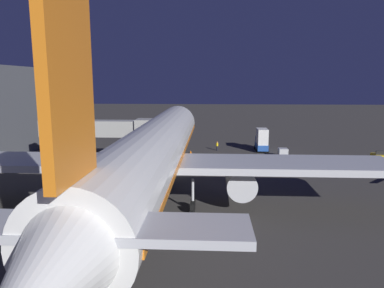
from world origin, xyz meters
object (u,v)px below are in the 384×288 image
Objects in this scene: baggage_container_far_row at (283,153)px; catering_truck at (262,140)px; jet_bridge at (108,129)px; ground_crew_marshaller_fwd at (217,146)px; traffic_cone_nose_port at (191,152)px; baggage_tug_spare at (378,157)px; airliner_at_gate at (154,153)px; apron_floodlight_mast at (46,92)px; traffic_cone_nose_starboard at (167,151)px.

catering_truck is at bearing -62.65° from baggage_container_far_row.
ground_crew_marshaller_fwd is (-17.37, -13.19, -4.91)m from jet_bridge.
baggage_container_far_row is 2.99× the size of traffic_cone_nose_port.
ground_crew_marshaller_fwd is at bearing -17.06° from baggage_tug_spare.
catering_truck is 8.59m from ground_crew_marshaller_fwd.
ground_crew_marshaller_fwd is (-7.17, -31.21, -4.79)m from airliner_at_gate.
airliner_at_gate is at bearing 130.34° from apron_floodlight_mast.
baggage_container_far_row is 12.83m from ground_crew_marshaller_fwd.
baggage_tug_spare is (-59.40, 7.01, -10.51)m from apron_floodlight_mast.
catering_truck is at bearing -168.02° from traffic_cone_nose_port.
traffic_cone_nose_port and traffic_cone_nose_starboard have the same top height.
apron_floodlight_mast reaches higher than baggage_tug_spare.
catering_truck is at bearing -24.36° from baggage_tug_spare.
apron_floodlight_mast is at bearing -3.37° from traffic_cone_nose_port.
airliner_at_gate reaches higher than traffic_cone_nose_port.
airliner_at_gate reaches higher than baggage_container_far_row.
catering_truck is 2.85× the size of ground_crew_marshaller_fwd.
apron_floodlight_mast is 45.62m from baggage_container_far_row.
jet_bridge is 20.19m from apron_floodlight_mast.
apron_floodlight_mast is (15.31, -12.01, 5.40)m from jet_bridge.
baggage_tug_spare is at bearing 155.64° from catering_truck.
baggage_container_far_row is at bearing 117.35° from catering_truck.
ground_crew_marshaller_fwd is at bearing -142.77° from jet_bridge.
jet_bridge is 0.94× the size of apron_floodlight_mast.
baggage_container_far_row is at bearing 174.15° from apron_floodlight_mast.
airliner_at_gate is at bearing 63.35° from catering_truck.
apron_floodlight_mast reaches higher than jet_bridge.
catering_truck is 9.23× the size of traffic_cone_nose_port.
ground_crew_marshaller_fwd is at bearing -102.95° from airliner_at_gate.
jet_bridge is 10.44× the size of ground_crew_marshaller_fwd.
ground_crew_marshaller_fwd reaches higher than baggage_container_far_row.
baggage_container_far_row is at bearing -165.46° from jet_bridge.
airliner_at_gate is 107.96× the size of traffic_cone_nose_port.
baggage_container_far_row is 21.07m from traffic_cone_nose_starboard.
jet_bridge is 22.36m from ground_crew_marshaller_fwd.
baggage_tug_spare is at bearing -145.83° from airliner_at_gate.
traffic_cone_nose_port is at bearing 11.98° from catering_truck.
baggage_container_far_row is 16.73m from traffic_cone_nose_port.
traffic_cone_nose_port is (-12.39, -10.38, -5.61)m from jet_bridge.
airliner_at_gate is 22.08× the size of baggage_tug_spare.
traffic_cone_nose_port is (31.70, -5.38, -0.51)m from baggage_tug_spare.
baggage_container_far_row is at bearing 170.03° from traffic_cone_nose_port.
traffic_cone_nose_starboard is (-23.30, 1.63, -11.01)m from apron_floodlight_mast.
baggage_tug_spare is 4.89× the size of traffic_cone_nose_port.
jet_bridge is 33.74× the size of traffic_cone_nose_starboard.
catering_truck is at bearing -116.65° from airliner_at_gate.
ground_crew_marshaller_fwd is (8.51, 0.04, -1.17)m from catering_truck.
baggage_tug_spare is 0.53× the size of catering_truck.
traffic_cone_nose_port is at bearing 29.52° from ground_crew_marshaller_fwd.
traffic_cone_nose_port is at bearing 176.63° from apron_floodlight_mast.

